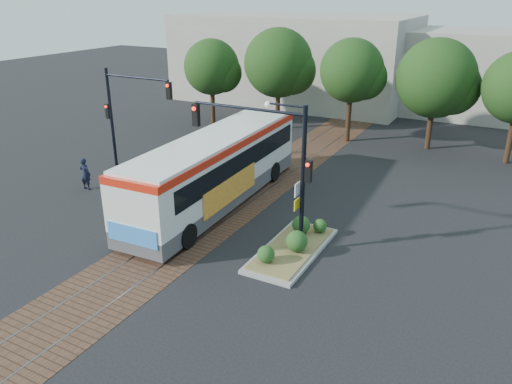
% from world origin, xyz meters
% --- Properties ---
extents(ground, '(120.00, 120.00, 0.00)m').
position_xyz_m(ground, '(0.00, 0.00, 0.00)').
color(ground, black).
rests_on(ground, ground).
extents(trackbed, '(3.60, 40.00, 0.02)m').
position_xyz_m(trackbed, '(0.00, 4.00, 0.01)').
color(trackbed, brown).
rests_on(trackbed, ground).
extents(tree_row, '(26.40, 5.60, 7.67)m').
position_xyz_m(tree_row, '(1.21, 16.42, 4.85)').
color(tree_row, '#382314').
rests_on(tree_row, ground).
extents(warehouses, '(40.00, 13.00, 8.00)m').
position_xyz_m(warehouses, '(-0.53, 28.75, 3.81)').
color(warehouses, '#ADA899').
rests_on(warehouses, ground).
extents(city_bus, '(3.31, 13.39, 3.56)m').
position_xyz_m(city_bus, '(-0.74, 2.00, 1.98)').
color(city_bus, '#4C4C4F').
rests_on(city_bus, ground).
extents(traffic_island, '(2.20, 5.20, 1.13)m').
position_xyz_m(traffic_island, '(4.82, -0.90, 0.33)').
color(traffic_island, gray).
rests_on(traffic_island, ground).
extents(signal_pole_main, '(5.49, 0.46, 6.00)m').
position_xyz_m(signal_pole_main, '(3.86, -0.81, 4.16)').
color(signal_pole_main, black).
rests_on(signal_pole_main, ground).
extents(signal_pole_left, '(4.99, 0.34, 6.00)m').
position_xyz_m(signal_pole_left, '(-8.37, 4.00, 3.86)').
color(signal_pole_left, black).
rests_on(signal_pole_left, ground).
extents(officer, '(0.68, 0.47, 1.78)m').
position_xyz_m(officer, '(-8.10, 0.17, 0.89)').
color(officer, black).
rests_on(officer, ground).
extents(parked_car, '(4.00, 1.80, 1.14)m').
position_xyz_m(parked_car, '(-3.99, 10.44, 0.57)').
color(parked_car, black).
rests_on(parked_car, ground).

